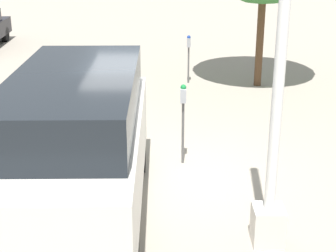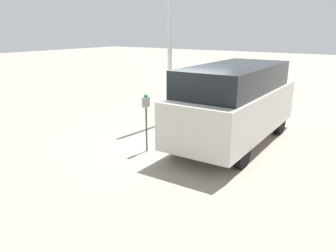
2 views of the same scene
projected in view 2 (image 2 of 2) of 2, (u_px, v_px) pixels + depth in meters
The scene contains 4 objects.
ground_plane at pixel (172, 146), 9.29m from camera, with size 80.00×80.00×0.00m, color gray.
parking_meter_near at pixel (146, 110), 8.60m from camera, with size 0.20×0.12×1.57m.
lamp_post at pixel (170, 71), 11.23m from camera, with size 0.44×0.44×5.82m.
parked_van at pixel (235, 102), 9.24m from camera, with size 5.17×2.01×2.26m.
Camera 2 is at (-7.28, -4.84, 3.20)m, focal length 35.00 mm.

